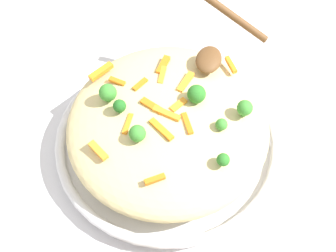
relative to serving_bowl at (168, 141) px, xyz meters
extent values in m
plane|color=silver|center=(0.00, 0.00, -0.02)|extent=(2.40, 2.40, 0.00)
cylinder|color=silver|center=(0.00, 0.00, -0.01)|extent=(0.33, 0.33, 0.02)
torus|color=silver|center=(0.00, 0.00, 0.01)|extent=(0.36, 0.36, 0.02)
torus|color=black|center=(0.00, 0.00, 0.01)|extent=(0.35, 0.35, 0.00)
ellipsoid|color=#DBC689|center=(0.00, 0.00, 0.05)|extent=(0.32, 0.31, 0.08)
cube|color=orange|center=(0.00, 0.02, 0.09)|extent=(0.02, 0.04, 0.01)
cube|color=orange|center=(-0.02, -0.03, 0.09)|extent=(0.04, 0.03, 0.01)
cube|color=orange|center=(0.03, 0.09, 0.08)|extent=(0.01, 0.03, 0.01)
cube|color=orange|center=(0.04, 0.05, 0.08)|extent=(0.03, 0.02, 0.01)
cube|color=orange|center=(0.06, 0.03, 0.08)|extent=(0.03, 0.01, 0.01)
cube|color=orange|center=(-0.01, 0.00, 0.09)|extent=(0.02, 0.04, 0.01)
cube|color=orange|center=(0.11, -0.07, 0.08)|extent=(0.03, 0.02, 0.01)
cube|color=orange|center=(-0.11, -0.01, 0.08)|extent=(0.02, 0.03, 0.01)
cube|color=orange|center=(-0.04, 0.00, 0.09)|extent=(0.03, 0.04, 0.01)
cube|color=orange|center=(0.05, 0.12, 0.08)|extent=(0.04, 0.03, 0.01)
cube|color=orange|center=(-0.04, 0.05, 0.08)|extent=(0.04, 0.01, 0.01)
cube|color=orange|center=(-0.09, 0.08, 0.08)|extent=(0.03, 0.03, 0.01)
cube|color=orange|center=(0.08, 0.03, 0.08)|extent=(0.04, 0.01, 0.01)
cube|color=orange|center=(0.06, -0.01, 0.09)|extent=(0.04, 0.02, 0.01)
cube|color=orange|center=(0.01, -0.01, 0.09)|extent=(0.03, 0.02, 0.01)
cylinder|color=#205B1C|center=(-0.02, 0.07, 0.09)|extent=(0.01, 0.01, 0.01)
sphere|color=#236B23|center=(-0.02, 0.07, 0.10)|extent=(0.02, 0.02, 0.02)
cylinder|color=#377928|center=(-0.01, -0.08, 0.08)|extent=(0.01, 0.01, 0.01)
sphere|color=#3D8E33|center=(-0.01, -0.08, 0.09)|extent=(0.02, 0.02, 0.02)
cylinder|color=#296820|center=(-0.06, -0.09, 0.08)|extent=(0.01, 0.01, 0.01)
sphere|color=#2D7A28|center=(-0.06, -0.09, 0.09)|extent=(0.02, 0.02, 0.02)
cylinder|color=#377928|center=(-0.06, 0.03, 0.08)|extent=(0.01, 0.01, 0.01)
sphere|color=#3D8E33|center=(-0.06, 0.03, 0.10)|extent=(0.02, 0.02, 0.02)
cylinder|color=#296820|center=(0.03, -0.03, 0.09)|extent=(0.01, 0.01, 0.01)
sphere|color=#2D7A28|center=(0.03, -0.03, 0.10)|extent=(0.03, 0.03, 0.03)
cylinder|color=#377928|center=(0.03, -0.11, 0.08)|extent=(0.01, 0.01, 0.01)
sphere|color=#3D8E33|center=(0.03, -0.11, 0.10)|extent=(0.02, 0.02, 0.02)
cylinder|color=#377928|center=(0.00, 0.09, 0.08)|extent=(0.01, 0.01, 0.01)
sphere|color=#3D8E33|center=(0.00, 0.09, 0.10)|extent=(0.03, 0.03, 0.03)
ellipsoid|color=brown|center=(0.10, -0.04, 0.09)|extent=(0.06, 0.04, 0.02)
cylinder|color=brown|center=(0.18, -0.04, 0.13)|extent=(0.03, 0.15, 0.09)
camera|label=1|loc=(-0.36, -0.10, 0.61)|focal=47.19mm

